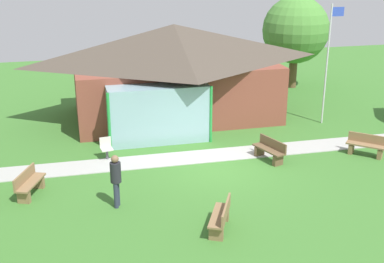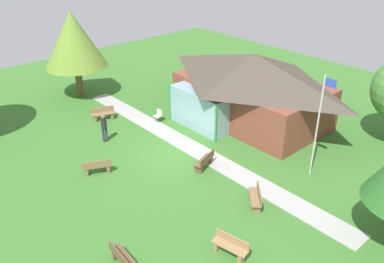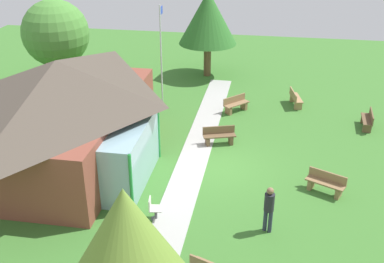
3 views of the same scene
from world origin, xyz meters
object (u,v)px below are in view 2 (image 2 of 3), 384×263
Objects in this scene: pavilion at (250,86)px; tree_west_hedge at (74,39)px; bench_front_right at (123,259)px; patio_chair_west at (158,116)px; flagpole at (319,122)px; bench_rear_near_path at (205,161)px; bench_front_center at (97,167)px; bench_mid_left at (103,114)px; bench_lawn_far_right at (230,247)px; visitor_strolling_lawn at (104,126)px; bench_mid_right at (256,198)px.

tree_west_hedge is (-11.14, -6.24, 1.97)m from pavilion.
bench_front_right is (5.38, -13.36, -1.91)m from pavilion.
flagpole is at bearing -177.00° from patio_chair_west.
bench_front_center is (-3.33, -4.51, 0.00)m from bench_rear_near_path.
bench_rear_near_path is (-2.95, 7.07, 0.00)m from bench_front_right.
bench_front_right is 13.29m from bench_mid_left.
bench_lawn_far_right is 11.41m from visitor_strolling_lawn.
flagpole reaches higher than pavilion.
tree_west_hedge reaches higher than flagpole.
bench_mid_left is at bearing -22.27° from bench_lawn_far_right.
bench_rear_near_path is 5.61m from bench_front_center.
bench_mid_right is (-1.35, 3.16, 0.00)m from bench_lawn_far_right.
visitor_strolling_lawn is (-11.32, 1.25, 0.62)m from bench_lawn_far_right.
bench_front_center is 0.89× the size of visitor_strolling_lawn.
bench_mid_right and bench_rear_near_path have the same top height.
bench_rear_near_path is at bearing -68.92° from pavilion.
pavilion reaches higher than bench_mid_left.
bench_front_right is 0.98× the size of bench_rear_near_path.
visitor_strolling_lawn is at bearing -112.98° from pavilion.
bench_front_center is at bearing 73.28° from visitor_strolling_lawn.
patio_chair_west is 4.02m from visitor_strolling_lawn.
flagpole is at bearing -22.10° from pavilion.
visitor_strolling_lawn is 0.28× the size of tree_west_hedge.
bench_lawn_far_right is 0.25× the size of tree_west_hedge.
pavilion is 5.94× the size of visitor_strolling_lawn.
visitor_strolling_lawn is at bearing 81.74° from patio_chair_west.
bench_mid_left and bench_mid_right have the same top height.
tree_west_hedge reaches higher than bench_rear_near_path.
bench_front_center is 6.71m from patio_chair_west.
bench_front_right and bench_front_center have the same top height.
pavilion is at bearing 178.18° from visitor_strolling_lawn.
flagpole is 10.74m from patio_chair_west.
bench_lawn_far_right and bench_mid_right have the same top height.
flagpole reaches higher than bench_lawn_far_right.
bench_mid_right is (6.30, -6.74, -1.91)m from pavilion.
bench_mid_left is (-11.76, 6.19, 0.00)m from bench_front_right.
tree_west_hedge is (-4.76, 0.92, 3.88)m from bench_mid_left.
visitor_strolling_lawn reaches higher than patio_chair_west.
bench_mid_left is 0.89× the size of visitor_strolling_lawn.
bench_front_right is 1.78× the size of patio_chair_west.
pavilion is 7.43× the size of bench_mid_right.
bench_lawn_far_right and bench_mid_left have the same top height.
bench_mid_right is 1.62× the size of patio_chair_west.
bench_lawn_far_right and bench_rear_near_path have the same top height.
pavilion is 1.89× the size of flagpole.
bench_rear_near_path is (-4.14, -3.62, -2.62)m from flagpole.
bench_front_center is (-7.48, -8.13, -2.62)m from flagpole.
visitor_strolling_lawn is at bearing 77.79° from bench_front_center.
bench_mid_left is at bearing -160.84° from flagpole.
flagpole is 13.96m from bench_mid_left.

